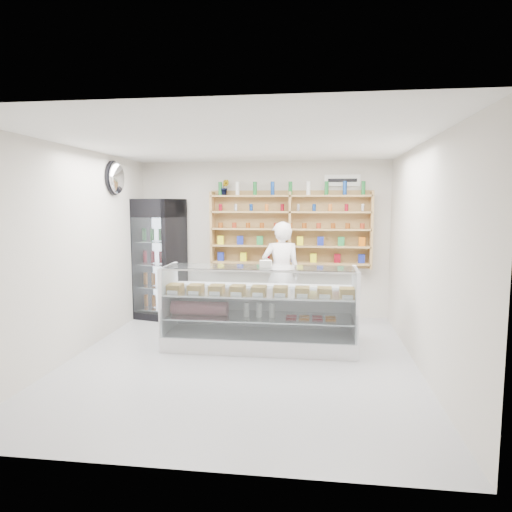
# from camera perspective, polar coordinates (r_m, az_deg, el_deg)

# --- Properties ---
(room) EXTENTS (5.00, 5.00, 5.00)m
(room) POSITION_cam_1_polar(r_m,az_deg,el_deg) (5.83, -1.93, 0.16)
(room) COLOR #9D9DA2
(room) RESTS_ON ground
(display_counter) EXTENTS (2.70, 0.81, 1.18)m
(display_counter) POSITION_cam_1_polar(r_m,az_deg,el_deg) (6.54, 0.46, -8.65)
(display_counter) COLOR white
(display_counter) RESTS_ON floor
(shop_worker) EXTENTS (0.70, 0.52, 1.76)m
(shop_worker) POSITION_cam_1_polar(r_m,az_deg,el_deg) (7.61, 3.16, -2.29)
(shop_worker) COLOR white
(shop_worker) RESTS_ON floor
(drinks_cooler) EXTENTS (0.92, 0.91, 2.13)m
(drinks_cooler) POSITION_cam_1_polar(r_m,az_deg,el_deg) (8.39, -12.06, -0.27)
(drinks_cooler) COLOR black
(drinks_cooler) RESTS_ON floor
(wall_shelving) EXTENTS (2.84, 0.28, 1.33)m
(wall_shelving) POSITION_cam_1_polar(r_m,az_deg,el_deg) (8.08, 4.28, 3.34)
(wall_shelving) COLOR tan
(wall_shelving) RESTS_ON back_wall
(potted_plant) EXTENTS (0.16, 0.13, 0.28)m
(potted_plant) POSITION_cam_1_polar(r_m,az_deg,el_deg) (8.22, -3.92, 8.55)
(potted_plant) COLOR #1E6626
(potted_plant) RESTS_ON wall_shelving
(security_mirror) EXTENTS (0.15, 0.50, 0.50)m
(security_mirror) POSITION_cam_1_polar(r_m,az_deg,el_deg) (7.59, -17.02, 9.32)
(security_mirror) COLOR silver
(security_mirror) RESTS_ON left_wall
(wall_sign) EXTENTS (0.62, 0.03, 0.20)m
(wall_sign) POSITION_cam_1_polar(r_m,az_deg,el_deg) (8.21, 10.75, 9.27)
(wall_sign) COLOR white
(wall_sign) RESTS_ON back_wall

